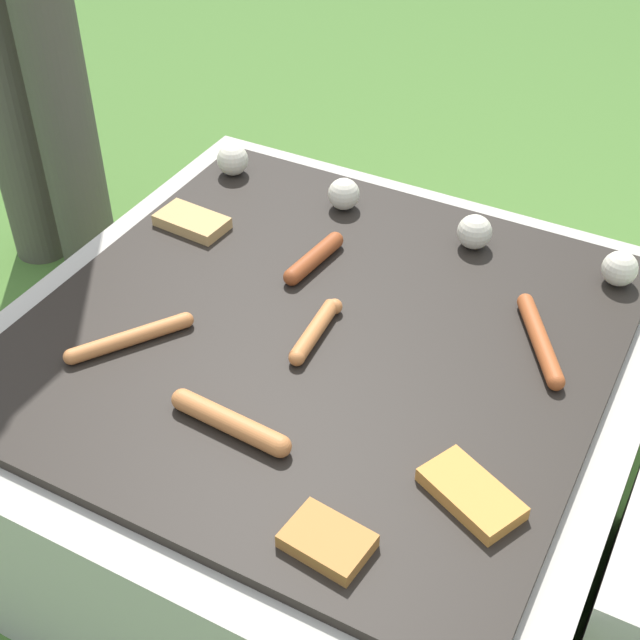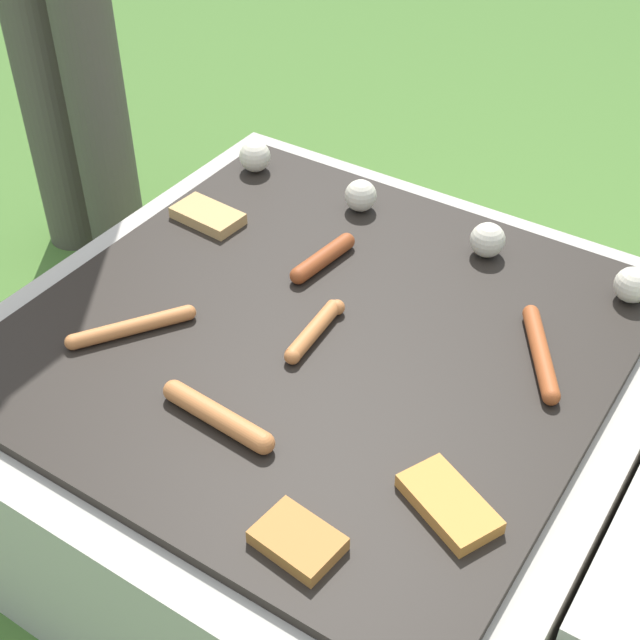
# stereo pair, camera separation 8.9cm
# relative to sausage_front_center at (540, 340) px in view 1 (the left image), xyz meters

# --- Properties ---
(ground_plane) EXTENTS (14.00, 14.00, 0.00)m
(ground_plane) POSITION_rel_sausage_front_center_xyz_m (-0.30, -0.12, -0.38)
(ground_plane) COLOR #47702D
(grill) EXTENTS (0.94, 0.94, 0.37)m
(grill) POSITION_rel_sausage_front_center_xyz_m (-0.30, -0.12, -0.20)
(grill) COLOR #B2AA9E
(grill) RESTS_ON ground_plane
(sausage_front_center) EXTENTS (0.12, 0.18, 0.03)m
(sausage_front_center) POSITION_rel_sausage_front_center_xyz_m (0.00, 0.00, 0.00)
(sausage_front_center) COLOR #A34C23
(sausage_front_center) RESTS_ON grill
(sausage_back_left) EXTENTS (0.04, 0.15, 0.03)m
(sausage_back_left) POSITION_rel_sausage_front_center_xyz_m (-0.38, 0.02, 0.00)
(sausage_back_left) COLOR #93421E
(sausage_back_left) RESTS_ON grill
(sausage_mid_right) EXTENTS (0.19, 0.04, 0.03)m
(sausage_mid_right) POSITION_rel_sausage_front_center_xyz_m (-0.31, -0.35, 0.00)
(sausage_mid_right) COLOR #C6753D
(sausage_mid_right) RESTS_ON grill
(sausage_back_right) EXTENTS (0.03, 0.15, 0.02)m
(sausage_back_right) POSITION_rel_sausage_front_center_xyz_m (-0.30, -0.13, -0.00)
(sausage_back_right) COLOR #C6753D
(sausage_back_right) RESTS_ON grill
(sausage_front_left) EXTENTS (0.12, 0.17, 0.02)m
(sausage_front_left) POSITION_rel_sausage_front_center_xyz_m (-0.53, -0.27, -0.00)
(sausage_front_left) COLOR #C6753D
(sausage_front_left) RESTS_ON grill
(bread_slice_left) EXTENTS (0.13, 0.08, 0.02)m
(bread_slice_left) POSITION_rel_sausage_front_center_xyz_m (-0.62, 0.02, -0.00)
(bread_slice_left) COLOR tan
(bread_slice_left) RESTS_ON grill
(bread_slice_right) EXTENTS (0.14, 0.12, 0.02)m
(bread_slice_right) POSITION_rel_sausage_front_center_xyz_m (0.01, -0.31, -0.00)
(bread_slice_right) COLOR #D18438
(bread_slice_right) RESTS_ON grill
(bread_slice_center) EXTENTS (0.11, 0.08, 0.02)m
(bread_slice_center) POSITION_rel_sausage_front_center_xyz_m (-0.11, -0.45, -0.00)
(bread_slice_center) COLOR #B27033
(bread_slice_center) RESTS_ON grill
(mushroom_row) EXTENTS (0.77, 0.07, 0.06)m
(mushroom_row) POSITION_rel_sausage_front_center_xyz_m (-0.30, 0.20, 0.02)
(mushroom_row) COLOR beige
(mushroom_row) RESTS_ON grill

